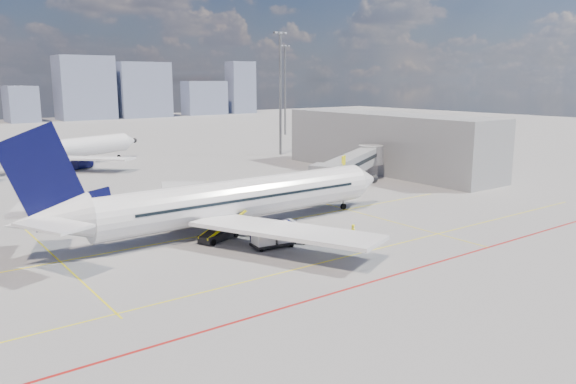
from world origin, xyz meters
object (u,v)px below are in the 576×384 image
(baggage_tug, at_px, (307,235))
(ramp_worker, at_px, (353,234))
(belt_loader, at_px, (220,233))
(cargo_dolly, at_px, (273,235))
(main_aircraft, at_px, (227,201))
(second_aircraft, at_px, (57,150))

(baggage_tug, height_order, ramp_worker, ramp_worker)
(belt_loader, bearing_deg, baggage_tug, -61.18)
(cargo_dolly, xyz_separation_m, belt_loader, (-2.78, 5.24, -0.56))
(cargo_dolly, bearing_deg, main_aircraft, 100.99)
(baggage_tug, relative_size, ramp_worker, 1.18)
(second_aircraft, distance_m, cargo_dolly, 64.09)
(main_aircraft, xyz_separation_m, ramp_worker, (7.48, -11.27, -2.25))
(baggage_tug, xyz_separation_m, belt_loader, (-6.49, 5.86, -0.02))
(cargo_dolly, height_order, ramp_worker, cargo_dolly)
(second_aircraft, relative_size, ramp_worker, 18.78)
(main_aircraft, bearing_deg, belt_loader, -134.77)
(belt_loader, bearing_deg, second_aircraft, 71.01)
(second_aircraft, distance_m, baggage_tug, 65.00)
(cargo_dolly, height_order, belt_loader, belt_loader)
(baggage_tug, bearing_deg, cargo_dolly, -178.98)
(belt_loader, bearing_deg, ramp_worker, -60.97)
(belt_loader, relative_size, ramp_worker, 3.38)
(second_aircraft, xyz_separation_m, ramp_worker, (9.96, -67.58, -2.26))
(second_aircraft, height_order, baggage_tug, second_aircraft)
(main_aircraft, xyz_separation_m, belt_loader, (-2.37, -2.44, -2.53))
(baggage_tug, height_order, cargo_dolly, cargo_dolly)
(baggage_tug, relative_size, belt_loader, 0.35)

